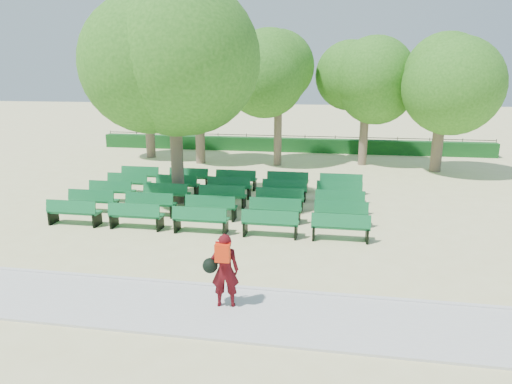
# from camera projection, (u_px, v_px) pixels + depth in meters

# --- Properties ---
(ground) EXTENTS (120.00, 120.00, 0.00)m
(ground) POSITION_uv_depth(u_px,v_px,m) (253.00, 213.00, 17.25)
(ground) COLOR beige
(paving) EXTENTS (30.00, 2.20, 0.06)m
(paving) POSITION_uv_depth(u_px,v_px,m) (196.00, 310.00, 10.18)
(paving) COLOR beige
(paving) RESTS_ON ground
(curb) EXTENTS (30.00, 0.12, 0.10)m
(curb) POSITION_uv_depth(u_px,v_px,m) (209.00, 286.00, 11.27)
(curb) COLOR silver
(curb) RESTS_ON ground
(hedge) EXTENTS (26.00, 0.70, 0.90)m
(hedge) POSITION_uv_depth(u_px,v_px,m) (289.00, 145.00, 30.48)
(hedge) COLOR #134B1A
(hedge) RESTS_ON ground
(fence) EXTENTS (26.00, 0.10, 1.02)m
(fence) POSITION_uv_depth(u_px,v_px,m) (290.00, 151.00, 30.97)
(fence) COLOR black
(fence) RESTS_ON ground
(tree_line) EXTENTS (21.80, 6.80, 7.04)m
(tree_line) POSITION_uv_depth(u_px,v_px,m) (283.00, 163.00, 26.78)
(tree_line) COLOR #35751F
(tree_line) RESTS_ON ground
(bench_array) EXTENTS (1.85, 0.64, 1.15)m
(bench_array) POSITION_uv_depth(u_px,v_px,m) (222.00, 205.00, 18.00)
(bench_array) COLOR #126A35
(bench_array) RESTS_ON ground
(tree_among) EXTENTS (5.55, 5.55, 7.59)m
(tree_among) POSITION_uv_depth(u_px,v_px,m) (173.00, 75.00, 17.41)
(tree_among) COLOR brown
(tree_among) RESTS_ON ground
(person) EXTENTS (0.83, 0.53, 1.71)m
(person) POSITION_uv_depth(u_px,v_px,m) (224.00, 269.00, 10.08)
(person) COLOR #4C0A0F
(person) RESTS_ON ground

